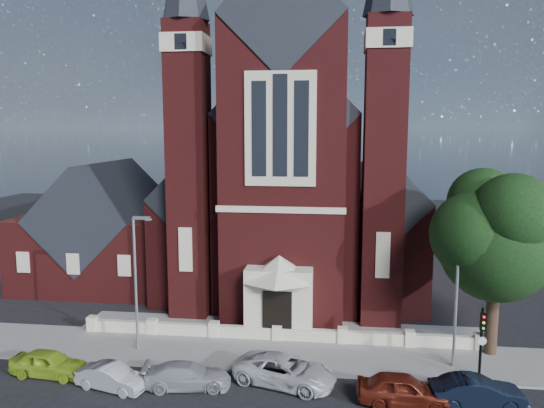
# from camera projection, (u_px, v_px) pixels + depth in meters

# --- Properties ---
(ground) EXTENTS (120.00, 120.00, 0.00)m
(ground) POSITION_uv_depth(u_px,v_px,m) (290.00, 298.00, 41.13)
(ground) COLOR black
(ground) RESTS_ON ground
(pavement_strip) EXTENTS (60.00, 5.00, 0.12)m
(pavement_strip) POSITION_uv_depth(u_px,v_px,m) (273.00, 355.00, 30.82)
(pavement_strip) COLOR slate
(pavement_strip) RESTS_ON ground
(forecourt_paving) EXTENTS (26.00, 3.00, 0.14)m
(forecourt_paving) POSITION_uv_depth(u_px,v_px,m) (281.00, 329.00, 34.75)
(forecourt_paving) COLOR slate
(forecourt_paving) RESTS_ON ground
(forecourt_wall) EXTENTS (24.00, 0.40, 0.90)m
(forecourt_wall) POSITION_uv_depth(u_px,v_px,m) (277.00, 341.00, 32.78)
(forecourt_wall) COLOR beige
(forecourt_wall) RESTS_ON ground
(church) EXTENTS (20.01, 34.90, 29.20)m
(church) POSITION_uv_depth(u_px,v_px,m) (298.00, 183.00, 47.78)
(church) COLOR #531616
(church) RESTS_ON ground
(parish_hall) EXTENTS (12.00, 12.20, 10.24)m
(parish_hall) POSITION_uv_depth(u_px,v_px,m) (107.00, 235.00, 45.45)
(parish_hall) COLOR #531616
(parish_hall) RESTS_ON ground
(street_tree) EXTENTS (6.40, 6.60, 10.70)m
(street_tree) POSITION_uv_depth(u_px,v_px,m) (500.00, 239.00, 29.49)
(street_tree) COLOR black
(street_tree) RESTS_ON ground
(street_lamp_left) EXTENTS (1.16, 0.22, 8.09)m
(street_lamp_left) POSITION_uv_depth(u_px,v_px,m) (137.00, 276.00, 30.63)
(street_lamp_left) COLOR gray
(street_lamp_left) RESTS_ON ground
(street_lamp_right) EXTENTS (1.16, 0.22, 8.09)m
(street_lamp_right) POSITION_uv_depth(u_px,v_px,m) (459.00, 287.00, 28.45)
(street_lamp_right) COLOR gray
(street_lamp_right) RESTS_ON ground
(traffic_signal) EXTENTS (0.28, 0.42, 4.00)m
(traffic_signal) POSITION_uv_depth(u_px,v_px,m) (482.00, 335.00, 27.08)
(traffic_signal) COLOR black
(traffic_signal) RESTS_ON ground
(car_lime_van) EXTENTS (4.16, 1.94, 1.38)m
(car_lime_van) POSITION_uv_depth(u_px,v_px,m) (48.00, 363.00, 28.11)
(car_lime_van) COLOR #95BE26
(car_lime_van) RESTS_ON ground
(car_silver_a) EXTENTS (3.97, 2.19, 1.24)m
(car_silver_a) POSITION_uv_depth(u_px,v_px,m) (112.00, 377.00, 26.66)
(car_silver_a) COLOR #9EA1A6
(car_silver_a) RESTS_ON ground
(car_silver_b) EXTENTS (4.61, 2.38, 1.28)m
(car_silver_b) POSITION_uv_depth(u_px,v_px,m) (187.00, 376.00, 26.80)
(car_silver_b) COLOR #9FA1A7
(car_silver_b) RESTS_ON ground
(car_white_suv) EXTENTS (5.77, 3.86, 1.47)m
(car_white_suv) POSITION_uv_depth(u_px,v_px,m) (285.00, 371.00, 27.15)
(car_white_suv) COLOR silver
(car_white_suv) RESTS_ON ground
(car_dark_red) EXTENTS (4.39, 1.79, 1.49)m
(car_dark_red) POSITION_uv_depth(u_px,v_px,m) (403.00, 389.00, 25.20)
(car_dark_red) COLOR #5A1A0F
(car_dark_red) RESTS_ON ground
(car_navy) EXTENTS (4.48, 1.82, 1.45)m
(car_navy) POSITION_uv_depth(u_px,v_px,m) (477.00, 393.00, 24.92)
(car_navy) COLOR black
(car_navy) RESTS_ON ground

